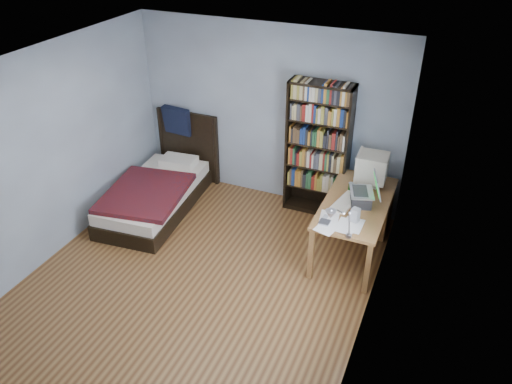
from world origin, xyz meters
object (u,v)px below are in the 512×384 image
crt_monitor (371,168)px  laptop (363,196)px  desk_lamp (334,217)px  soda_can (351,187)px  speaker (355,215)px  keyboard (346,202)px  bookshelf (318,150)px  desk (361,207)px  bed (158,191)px

crt_monitor → laptop: (0.02, -0.50, -0.12)m
crt_monitor → desk_lamp: size_ratio=0.77×
crt_monitor → soda_can: bearing=-125.4°
desk_lamp → speaker: (0.09, 0.65, -0.36)m
crt_monitor → keyboard: 0.62m
speaker → bookshelf: size_ratio=0.09×
desk → keyboard: 0.61m
bed → crt_monitor: bearing=10.4°
bed → desk_lamp: bearing=-20.1°
speaker → laptop: bearing=105.0°
laptop → desk_lamp: (-0.09, -1.03, 0.33)m
speaker → bookshelf: bearing=138.9°
desk_lamp → speaker: bearing=81.7°
bookshelf → desk_lamp: bearing=-68.9°
laptop → desk: bearing=98.8°
speaker → soda_can: size_ratio=1.55×
bookshelf → laptop: bearing=-44.4°
crt_monitor → bed: size_ratio=0.21×
laptop → speaker: (0.00, -0.39, -0.03)m
crt_monitor → keyboard: bearing=-105.8°
crt_monitor → soda_can: crt_monitor is taller
speaker → crt_monitor: bearing=106.2°
desk → bookshelf: size_ratio=0.80×
desk → speaker: size_ratio=8.74×
laptop → desk_lamp: bearing=-95.0°
desk → speaker: speaker is taller
desk_lamp → speaker: desk_lamp is taller
desk → desk_lamp: size_ratio=2.70×
soda_can → desk: bearing=56.5°
crt_monitor → bed: (-2.83, -0.52, -0.71)m
crt_monitor → bookshelf: bookshelf is taller
bed → desk: bearing=9.5°
laptop → bookshelf: (-0.79, 0.77, 0.09)m
bookshelf → bed: bearing=-158.9°
laptop → soda_can: size_ratio=3.94×
soda_can → bookshelf: bookshelf is taller
laptop → keyboard: (-0.18, -0.06, -0.10)m
desk_lamp → soda_can: desk_lamp is taller
keyboard → speaker: 0.38m
desk → bed: size_ratio=0.72×
keyboard → bed: 2.72m
desk → desk_lamp: bearing=-90.9°
crt_monitor → desk_lamp: bearing=-92.6°
soda_can → bookshelf: bearing=138.4°
soda_can → bed: size_ratio=0.05×
desk → bed: (-2.79, -0.47, -0.15)m
desk_lamp → bed: size_ratio=0.27×
speaker → bookshelf: 1.41m
desk → speaker: 0.93m
laptop → speaker: 0.39m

